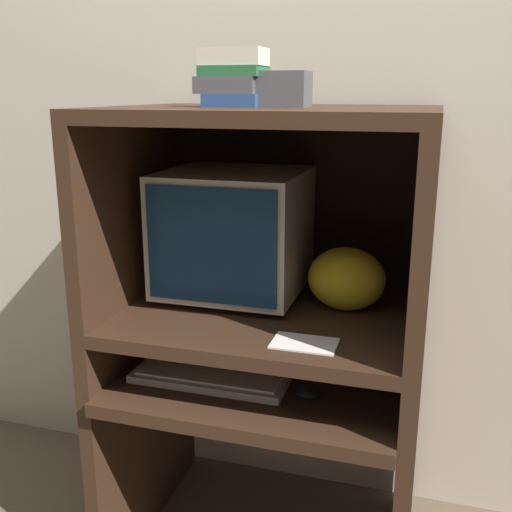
{
  "coord_description": "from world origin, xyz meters",
  "views": [
    {
      "loc": [
        0.42,
        -1.18,
        1.36
      ],
      "look_at": [
        -0.04,
        0.33,
        0.92
      ],
      "focal_mm": 42.0,
      "sensor_mm": 36.0,
      "label": 1
    }
  ],
  "objects_px": {
    "mouse": "(307,394)",
    "keyboard": "(210,377)",
    "book_stack": "(233,78)",
    "storage_box": "(284,89)",
    "snack_bag": "(346,279)",
    "crt_monitor": "(234,232)"
  },
  "relations": [
    {
      "from": "crt_monitor",
      "to": "storage_box",
      "type": "relative_size",
      "value": 3.2
    },
    {
      "from": "crt_monitor",
      "to": "storage_box",
      "type": "height_order",
      "value": "storage_box"
    },
    {
      "from": "keyboard",
      "to": "snack_bag",
      "type": "height_order",
      "value": "snack_bag"
    },
    {
      "from": "storage_box",
      "to": "snack_bag",
      "type": "bearing_deg",
      "value": 26.76
    },
    {
      "from": "crt_monitor",
      "to": "snack_bag",
      "type": "distance_m",
      "value": 0.35
    },
    {
      "from": "snack_bag",
      "to": "book_stack",
      "type": "height_order",
      "value": "book_stack"
    },
    {
      "from": "mouse",
      "to": "book_stack",
      "type": "distance_m",
      "value": 0.81
    },
    {
      "from": "snack_bag",
      "to": "storage_box",
      "type": "relative_size",
      "value": 1.73
    },
    {
      "from": "crt_monitor",
      "to": "snack_bag",
      "type": "height_order",
      "value": "crt_monitor"
    },
    {
      "from": "mouse",
      "to": "storage_box",
      "type": "xyz_separation_m",
      "value": [
        -0.1,
        0.13,
        0.74
      ]
    },
    {
      "from": "storage_box",
      "to": "mouse",
      "type": "bearing_deg",
      "value": -51.14
    },
    {
      "from": "keyboard",
      "to": "storage_box",
      "type": "xyz_separation_m",
      "value": [
        0.17,
        0.11,
        0.74
      ]
    },
    {
      "from": "crt_monitor",
      "to": "storage_box",
      "type": "bearing_deg",
      "value": -33.69
    },
    {
      "from": "crt_monitor",
      "to": "book_stack",
      "type": "relative_size",
      "value": 2.37
    },
    {
      "from": "mouse",
      "to": "keyboard",
      "type": "bearing_deg",
      "value": 176.22
    },
    {
      "from": "keyboard",
      "to": "mouse",
      "type": "bearing_deg",
      "value": -3.78
    },
    {
      "from": "book_stack",
      "to": "storage_box",
      "type": "relative_size",
      "value": 1.35
    },
    {
      "from": "keyboard",
      "to": "crt_monitor",
      "type": "bearing_deg",
      "value": 90.9
    },
    {
      "from": "mouse",
      "to": "storage_box",
      "type": "bearing_deg",
      "value": 128.86
    },
    {
      "from": "crt_monitor",
      "to": "keyboard",
      "type": "height_order",
      "value": "crt_monitor"
    },
    {
      "from": "snack_bag",
      "to": "book_stack",
      "type": "distance_m",
      "value": 0.6
    },
    {
      "from": "mouse",
      "to": "book_stack",
      "type": "height_order",
      "value": "book_stack"
    }
  ]
}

